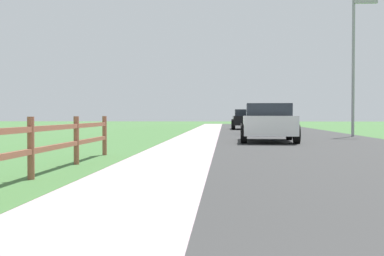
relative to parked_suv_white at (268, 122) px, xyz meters
name	(u,v)px	position (x,y,z in m)	size (l,w,h in m)	color
ground_plane	(219,136)	(-1.96, 5.48, -0.75)	(120.00, 120.00, 0.00)	#406D37
road_asphalt	(286,134)	(1.54, 7.48, -0.75)	(7.00, 66.00, 0.01)	#323232
curb_concrete	(163,134)	(-4.96, 7.48, -0.75)	(6.00, 66.00, 0.01)	#BA99A6
grass_verge	(135,134)	(-6.46, 7.48, -0.74)	(5.00, 66.00, 0.00)	#406D37
parked_suv_white	(268,122)	(0.00, 0.00, 0.00)	(2.20, 4.64, 1.46)	white
parked_car_blue	(264,121)	(0.40, 7.43, -0.03)	(2.06, 4.44, 1.37)	navy
parked_car_black	(246,119)	(-0.09, 17.85, 0.00)	(2.13, 4.35, 1.43)	black
street_lamp	(356,55)	(4.53, 5.00, 3.12)	(1.17, 0.20, 6.52)	gray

